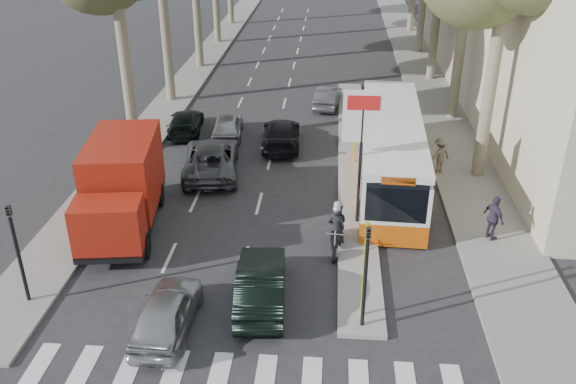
{
  "coord_description": "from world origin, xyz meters",
  "views": [
    {
      "loc": [
        2.11,
        -16.53,
        12.27
      ],
      "look_at": [
        0.5,
        4.53,
        1.6
      ],
      "focal_mm": 38.0,
      "sensor_mm": 36.0,
      "label": 1
    }
  ],
  "objects_px": {
    "city_bus": "(391,149)",
    "motorcycle": "(336,227)",
    "silver_hatchback": "(167,312)",
    "red_truck": "(122,185)",
    "dark_hatchback": "(261,283)"
  },
  "relations": [
    {
      "from": "motorcycle",
      "to": "red_truck",
      "type": "bearing_deg",
      "value": 177.09
    },
    {
      "from": "silver_hatchback",
      "to": "dark_hatchback",
      "type": "relative_size",
      "value": 0.9
    },
    {
      "from": "silver_hatchback",
      "to": "dark_hatchback",
      "type": "xyz_separation_m",
      "value": [
        2.69,
        1.65,
        0.05
      ]
    },
    {
      "from": "silver_hatchback",
      "to": "red_truck",
      "type": "height_order",
      "value": "red_truck"
    },
    {
      "from": "city_bus",
      "to": "motorcycle",
      "type": "distance_m",
      "value": 6.33
    },
    {
      "from": "silver_hatchback",
      "to": "dark_hatchback",
      "type": "bearing_deg",
      "value": -147.72
    },
    {
      "from": "dark_hatchback",
      "to": "city_bus",
      "type": "xyz_separation_m",
      "value": [
        4.81,
        9.41,
        0.91
      ]
    },
    {
      "from": "dark_hatchback",
      "to": "motorcycle",
      "type": "xyz_separation_m",
      "value": [
        2.42,
        3.59,
        0.14
      ]
    },
    {
      "from": "dark_hatchback",
      "to": "city_bus",
      "type": "bearing_deg",
      "value": -121.4
    },
    {
      "from": "red_truck",
      "to": "dark_hatchback",
      "type": "bearing_deg",
      "value": -45.09
    },
    {
      "from": "motorcycle",
      "to": "silver_hatchback",
      "type": "bearing_deg",
      "value": -130.86
    },
    {
      "from": "dark_hatchback",
      "to": "motorcycle",
      "type": "height_order",
      "value": "motorcycle"
    },
    {
      "from": "city_bus",
      "to": "motorcycle",
      "type": "bearing_deg",
      "value": -109.86
    },
    {
      "from": "silver_hatchback",
      "to": "red_truck",
      "type": "xyz_separation_m",
      "value": [
        -3.26,
        6.17,
        1.16
      ]
    },
    {
      "from": "city_bus",
      "to": "motorcycle",
      "type": "xyz_separation_m",
      "value": [
        -2.39,
        -5.82,
        -0.77
      ]
    }
  ]
}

